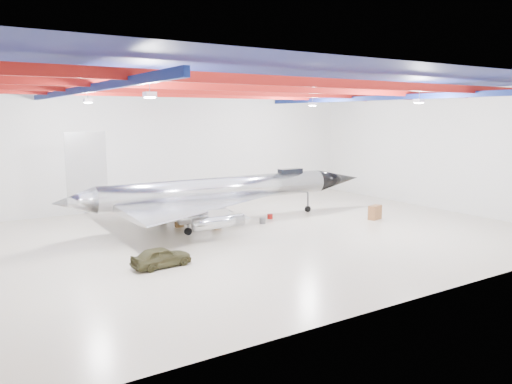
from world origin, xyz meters
TOP-DOWN VIEW (x-y plane):
  - floor at (0.00, 0.00)m, footprint 40.00×40.00m
  - wall_back at (0.00, 15.00)m, footprint 40.00×0.00m
  - wall_right at (20.00, 0.00)m, footprint 0.00×30.00m
  - ceiling at (0.00, 0.00)m, footprint 40.00×40.00m
  - ceiling_structure at (0.00, 0.00)m, footprint 39.50×29.50m
  - jet_aircraft at (-0.22, 5.00)m, footprint 27.71×16.09m
  - jeep at (-8.74, -3.69)m, footprint 3.62×1.74m
  - desk at (11.50, -0.73)m, footprint 1.43×0.99m
  - crate_ply at (-3.62, 5.43)m, footprint 0.63×0.52m
  - toolbox_red at (-0.09, 6.21)m, footprint 0.51×0.47m
  - engine_drum at (2.59, 2.96)m, footprint 0.53×0.53m
  - parts_bin at (1.48, 5.81)m, footprint 0.57×0.48m
  - tool_chest at (4.15, 4.18)m, footprint 0.53×0.53m
  - oil_barrel at (-1.50, 3.17)m, footprint 0.66×0.56m
  - spares_box at (-0.61, 10.95)m, footprint 0.51×0.51m

SIDE VIEW (x-z plane):
  - floor at x=0.00m, z-range 0.00..0.00m
  - toolbox_red at x=-0.09m, z-range 0.00..0.29m
  - parts_bin at x=1.48m, z-range 0.00..0.36m
  - spares_box at x=-0.61m, z-range 0.00..0.37m
  - oil_barrel at x=-1.50m, z-range 0.00..0.41m
  - crate_ply at x=-3.62m, z-range 0.00..0.42m
  - tool_chest at x=4.15m, z-range 0.00..0.42m
  - engine_drum at x=2.59m, z-range 0.00..0.46m
  - desk at x=11.50m, z-range 0.00..1.19m
  - jeep at x=-8.74m, z-range 0.00..1.19m
  - jet_aircraft at x=-0.22m, z-range -1.30..6.26m
  - wall_back at x=0.00m, z-range -14.50..25.50m
  - wall_right at x=20.00m, z-range -9.50..20.50m
  - ceiling_structure at x=0.00m, z-range 9.79..10.86m
  - ceiling at x=0.00m, z-range 11.00..11.00m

